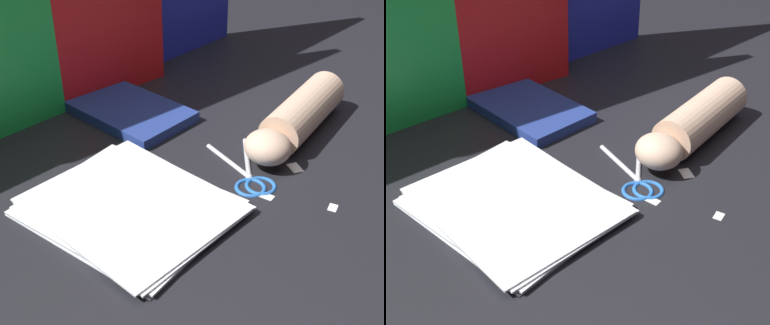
% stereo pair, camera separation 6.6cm
% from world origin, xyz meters
% --- Properties ---
extents(ground_plane, '(6.00, 6.00, 0.00)m').
position_xyz_m(ground_plane, '(0.00, 0.00, 0.00)').
color(ground_plane, black).
extents(paper_stack, '(0.26, 0.31, 0.02)m').
position_xyz_m(paper_stack, '(-0.04, 0.02, 0.01)').
color(paper_stack, white).
rests_on(paper_stack, ground_plane).
extents(book_closed, '(0.16, 0.25, 0.02)m').
position_xyz_m(book_closed, '(0.17, 0.24, 0.01)').
color(book_closed, navy).
rests_on(book_closed, ground_plane).
extents(scissors, '(0.16, 0.18, 0.01)m').
position_xyz_m(scissors, '(0.15, -0.08, 0.00)').
color(scissors, silver).
rests_on(scissors, ground_plane).
extents(hand_forearm, '(0.32, 0.12, 0.08)m').
position_xyz_m(hand_forearm, '(0.32, -0.06, 0.04)').
color(hand_forearm, beige).
rests_on(hand_forearm, ground_plane).
extents(paper_scrap_near, '(0.03, 0.03, 0.00)m').
position_xyz_m(paper_scrap_near, '(0.22, -0.12, 0.00)').
color(paper_scrap_near, white).
rests_on(paper_scrap_near, ground_plane).
extents(paper_scrap_mid, '(0.02, 0.02, 0.00)m').
position_xyz_m(paper_scrap_mid, '(0.12, -0.13, 0.00)').
color(paper_scrap_mid, white).
rests_on(paper_scrap_mid, ground_plane).
extents(paper_scrap_far, '(0.02, 0.02, 0.00)m').
position_xyz_m(paper_scrap_far, '(0.16, -0.22, 0.00)').
color(paper_scrap_far, white).
rests_on(paper_scrap_far, ground_plane).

